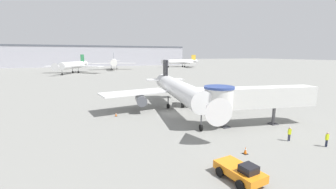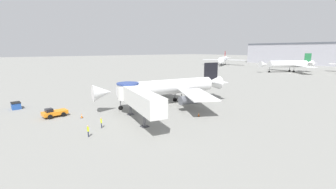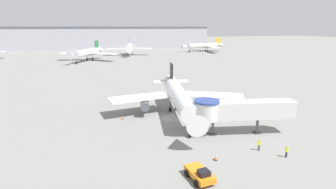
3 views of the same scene
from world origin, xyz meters
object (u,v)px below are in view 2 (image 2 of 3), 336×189
at_px(jet_bridge, 136,97).
at_px(service_container_blue, 16,106).
at_px(main_airplane, 170,87).
at_px(background_jet_green_tail, 289,64).
at_px(traffic_cone_port_wing, 146,94).
at_px(traffic_cone_starboard_wing, 199,114).
at_px(ground_crew_marshaller, 101,122).
at_px(background_jet_red_tail, 223,59).
at_px(pushback_tug_orange, 54,113).
at_px(ground_crew_wing_walker, 88,130).
at_px(traffic_cone_near_nose, 82,116).

bearing_deg(jet_bridge, service_container_blue, -132.56).
relative_size(main_airplane, background_jet_green_tail, 1.02).
distance_m(traffic_cone_port_wing, traffic_cone_starboard_wing, 21.86).
bearing_deg(ground_crew_marshaller, main_airplane, -55.73).
xyz_separation_m(service_container_blue, traffic_cone_port_wing, (4.94, 28.09, -0.36)).
relative_size(main_airplane, background_jet_red_tail, 1.02).
xyz_separation_m(ground_crew_marshaller, background_jet_red_tail, (-80.06, 129.58, 3.66)).
bearing_deg(traffic_cone_port_wing, pushback_tug_orange, -75.63).
bearing_deg(pushback_tug_orange, service_container_blue, -162.11).
bearing_deg(service_container_blue, ground_crew_wing_walker, 15.21).
distance_m(service_container_blue, traffic_cone_port_wing, 28.52).
relative_size(jet_bridge, ground_crew_marshaller, 9.64).
bearing_deg(pushback_tug_orange, traffic_cone_starboard_wing, 46.11).
distance_m(main_airplane, ground_crew_marshaller, 19.30).
distance_m(pushback_tug_orange, service_container_blue, 11.94).
height_order(main_airplane, traffic_cone_near_nose, main_airplane).
height_order(traffic_cone_port_wing, background_jet_green_tail, background_jet_green_tail).
xyz_separation_m(ground_crew_wing_walker, background_jet_red_tail, (-82.39, 132.38, 3.67)).
bearing_deg(background_jet_red_tail, main_airplane, -88.74).
bearing_deg(traffic_cone_starboard_wing, traffic_cone_port_wing, 173.67).
distance_m(pushback_tug_orange, traffic_cone_port_wing, 23.89).
bearing_deg(ground_crew_wing_walker, background_jet_green_tail, 106.98).
xyz_separation_m(pushback_tug_orange, traffic_cone_port_wing, (-5.93, 23.14, -0.45)).
relative_size(main_airplane, jet_bridge, 1.85).
relative_size(main_airplane, traffic_cone_near_nose, 39.30).
height_order(traffic_cone_near_nose, traffic_cone_port_wing, traffic_cone_near_nose).
bearing_deg(jet_bridge, main_airplane, 127.53).
height_order(pushback_tug_orange, traffic_cone_near_nose, pushback_tug_orange).
relative_size(traffic_cone_port_wing, ground_crew_wing_walker, 0.39).
distance_m(pushback_tug_orange, ground_crew_wing_walker, 13.40).
bearing_deg(jet_bridge, background_jet_red_tail, 134.69).
relative_size(pushback_tug_orange, ground_crew_marshaller, 2.52).
bearing_deg(traffic_cone_near_nose, traffic_cone_port_wing, 116.53).
xyz_separation_m(pushback_tug_orange, ground_crew_marshaller, (10.97, 4.42, 0.22)).
height_order(traffic_cone_near_nose, ground_crew_wing_walker, ground_crew_wing_walker).
relative_size(traffic_cone_near_nose, ground_crew_marshaller, 0.45).
distance_m(jet_bridge, background_jet_red_tail, 146.95).
bearing_deg(traffic_cone_port_wing, ground_crew_marshaller, -47.93).
bearing_deg(jet_bridge, traffic_cone_port_wing, 155.34).
bearing_deg(ground_crew_marshaller, jet_bridge, -72.98).
bearing_deg(traffic_cone_port_wing, traffic_cone_near_nose, -63.47).
bearing_deg(service_container_blue, traffic_cone_starboard_wing, 43.93).
relative_size(jet_bridge, pushback_tug_orange, 3.83).
xyz_separation_m(main_airplane, pushback_tug_orange, (-5.17, -22.61, -3.00)).
relative_size(main_airplane, ground_crew_wing_walker, 18.01).
bearing_deg(ground_crew_marshaller, background_jet_red_tail, -41.70).
bearing_deg(traffic_cone_port_wing, jet_bridge, -36.36).
height_order(traffic_cone_near_nose, traffic_cone_starboard_wing, traffic_cone_near_nose).
bearing_deg(ground_crew_wing_walker, pushback_tug_orange, -168.45).
height_order(traffic_cone_port_wing, traffic_cone_starboard_wing, traffic_cone_starboard_wing).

